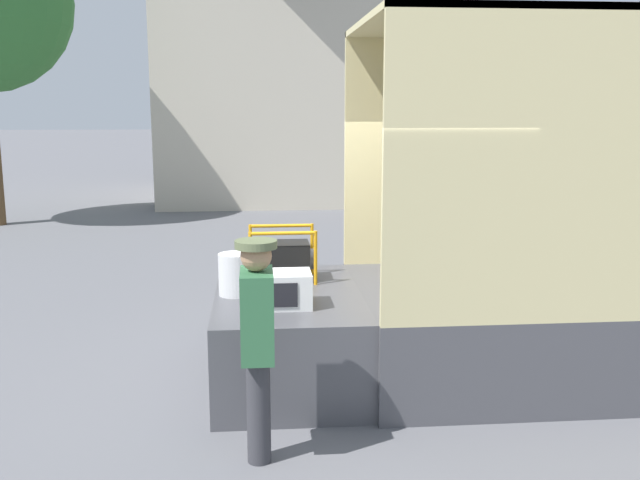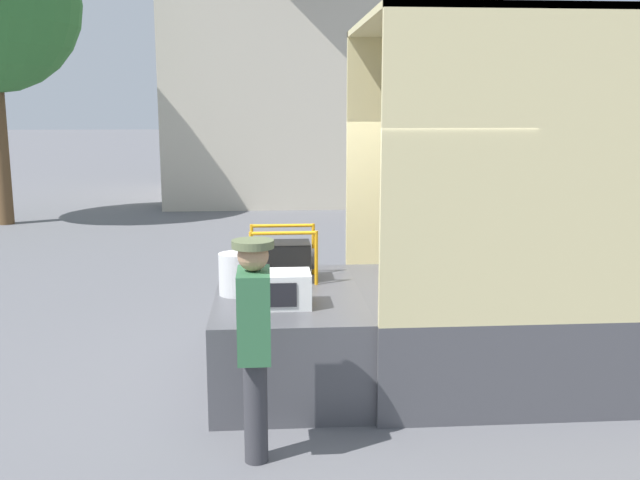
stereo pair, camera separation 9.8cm
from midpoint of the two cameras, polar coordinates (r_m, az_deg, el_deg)
The scene contains 7 objects.
ground_plane at distance 7.32m, azimuth 3.48°, elevation -10.73°, with size 160.00×160.00×0.00m, color slate.
tailgate_deck at distance 7.12m, azimuth -2.15°, elevation -7.60°, with size 1.41×2.34×0.88m, color #4C4C51.
microwave at distance 6.46m, azimuth -2.47°, elevation -3.95°, with size 0.48×0.41×0.32m.
portable_generator at distance 7.42m, azimuth -2.41°, elevation -1.63°, with size 0.69×0.49×0.56m.
orange_bucket at distance 6.89m, azimuth -6.33°, elevation -2.72°, with size 0.33×0.33×0.40m.
worker_person at distance 5.31m, azimuth -4.75°, elevation -7.04°, with size 0.31×0.44×1.72m.
house_backdrop at distance 21.84m, azimuth -1.70°, elevation 15.69°, with size 7.68×7.01×9.01m.
Camera 2 is at (-0.90, -6.76, 2.66)m, focal length 40.00 mm.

